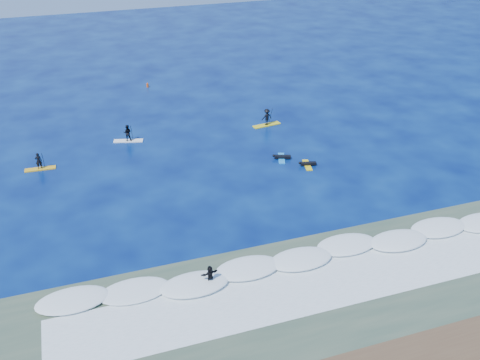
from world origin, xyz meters
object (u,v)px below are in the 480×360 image
object	(u,v)px
prone_paddler_far	(282,157)
wave_surfer	(210,276)
prone_paddler_near	(307,164)
sup_paddler_left	(39,164)
sup_paddler_center	(128,134)
marker_buoy	(147,85)
sup_paddler_right	(267,118)

from	to	relation	value
prone_paddler_far	wave_surfer	xyz separation A→B (m)	(-11.92, -15.98, 0.66)
prone_paddler_near	prone_paddler_far	size ratio (longest dim) A/B	0.95
sup_paddler_left	sup_paddler_center	xyz separation A→B (m)	(8.94, 3.62, 0.18)
sup_paddler_left	wave_surfer	xyz separation A→B (m)	(10.87, -21.36, 0.20)
prone_paddler_near	marker_buoy	bearing A→B (deg)	34.67
prone_paddler_near	marker_buoy	distance (m)	29.26
sup_paddler_right	prone_paddler_far	world-z (taller)	sup_paddler_right
wave_surfer	marker_buoy	size ratio (longest dim) A/B	2.88
sup_paddler_left	prone_paddler_far	size ratio (longest dim) A/B	1.21
sup_paddler_left	marker_buoy	size ratio (longest dim) A/B	3.98
sup_paddler_right	marker_buoy	bearing A→B (deg)	113.93
wave_surfer	marker_buoy	bearing A→B (deg)	75.80
wave_surfer	sup_paddler_center	bearing A→B (deg)	84.40
prone_paddler_near	prone_paddler_far	distance (m)	2.80
sup_paddler_right	prone_paddler_far	size ratio (longest dim) A/B	1.40
sup_paddler_right	wave_surfer	bearing A→B (deg)	-127.09
sup_paddler_left	sup_paddler_right	world-z (taller)	sup_paddler_right
sup_paddler_center	prone_paddler_far	bearing A→B (deg)	-17.64
wave_surfer	sup_paddler_left	bearing A→B (deg)	106.94
sup_paddler_center	prone_paddler_near	world-z (taller)	sup_paddler_center
prone_paddler_near	wave_surfer	size ratio (longest dim) A/B	1.09
sup_paddler_center	wave_surfer	distance (m)	25.05
sup_paddler_left	prone_paddler_far	world-z (taller)	sup_paddler_left
sup_paddler_left	marker_buoy	xyz separation A→B (m)	(13.86, 19.71, -0.31)
sup_paddler_right	prone_paddler_near	world-z (taller)	sup_paddler_right
sup_paddler_right	wave_surfer	distance (m)	27.69
sup_paddler_left	sup_paddler_center	bearing A→B (deg)	24.97
marker_buoy	sup_paddler_right	bearing A→B (deg)	-58.13
prone_paddler_far	sup_paddler_left	bearing A→B (deg)	96.77
prone_paddler_far	wave_surfer	bearing A→B (deg)	163.32
sup_paddler_center	marker_buoy	world-z (taller)	sup_paddler_center
prone_paddler_far	marker_buoy	world-z (taller)	marker_buoy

